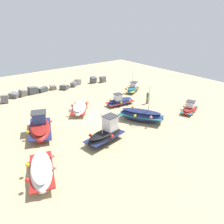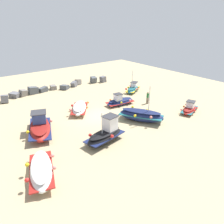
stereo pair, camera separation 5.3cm
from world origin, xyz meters
The scene contains 11 objects.
ground_plane centered at (0.00, 0.00, 0.00)m, with size 51.97×51.97×0.00m, color tan.
fishing_boat_0 centered at (3.36, -4.39, 0.70)m, with size 4.08×5.20×4.23m.
fishing_boat_1 centered at (-6.68, -0.29, 0.70)m, with size 3.87×5.66×2.19m.
fishing_boat_2 centered at (4.66, 0.91, 0.49)m, with size 4.03×2.02×1.64m.
fishing_boat_3 centered at (9.88, 4.04, 0.48)m, with size 3.77×2.87×3.44m.
fishing_boat_4 centered at (-9.20, -6.79, 0.55)m, with size 3.25×5.12×1.14m.
fishing_boat_5 centered at (-0.78, 2.06, 0.48)m, with size 3.81×4.33×0.97m.
fishing_boat_6 centered at (9.85, -6.19, 0.45)m, with size 3.64×2.30×1.37m.
fishing_boat_7 centered at (-2.48, -5.62, 0.77)m, with size 4.35×2.42×3.13m.
person_walking centered at (7.88, -0.99, 0.96)m, with size 0.32×0.32×1.66m.
breakwater_rocks centered at (-0.93, 12.12, 0.44)m, with size 19.96×3.00×1.28m.
Camera 2 is at (-13.57, -20.90, 11.09)m, focal length 36.90 mm.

